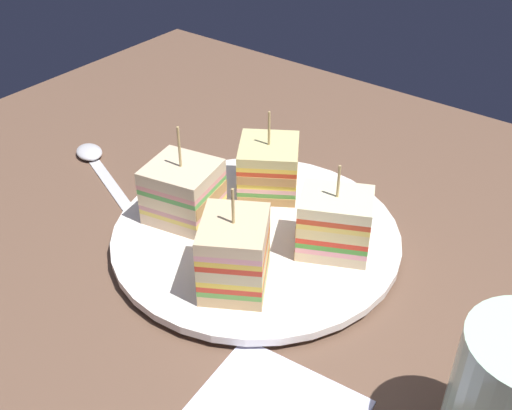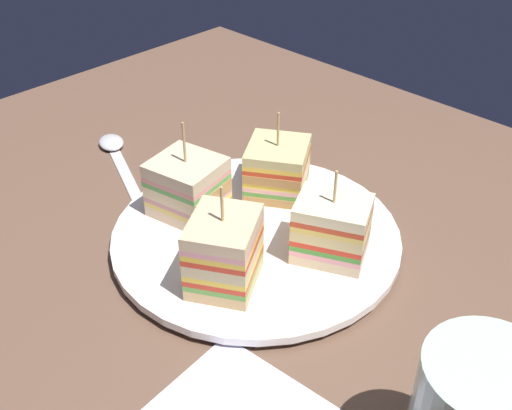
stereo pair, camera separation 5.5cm
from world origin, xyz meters
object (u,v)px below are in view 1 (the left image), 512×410
Objects in this scene: sandwich_wedge_2 at (234,254)px; spoon at (94,159)px; sandwich_wedge_0 at (269,167)px; sandwich_wedge_1 at (183,192)px; sandwich_wedge_3 at (334,223)px; plate at (256,236)px.

spoon is at bearing 44.28° from sandwich_wedge_2.
spoon is at bearing -105.95° from sandwich_wedge_0.
sandwich_wedge_1 is 1.10× the size of sandwich_wedge_3.
sandwich_wedge_0 is (3.30, -6.39, 3.11)cm from plate.
sandwich_wedge_2 reaches higher than spoon.
sandwich_wedge_2 is (-6.15, 13.00, 0.56)cm from sandwich_wedge_0.
sandwich_wedge_0 is 9.24cm from sandwich_wedge_1.
sandwich_wedge_2 reaches higher than sandwich_wedge_0.
sandwich_wedge_0 is 14.39cm from sandwich_wedge_2.
spoon is (23.32, -0.56, -0.43)cm from plate.
sandwich_wedge_1 is at bearing 34.87° from sandwich_wedge_2.
plate is 1.84× the size of spoon.
sandwich_wedge_1 reaches higher than plate.
plate is at bearing 5.88° from sandwich_wedge_1.
spoon is at bearing -22.78° from sandwich_wedge_3.
sandwich_wedge_2 is at bearing -172.95° from spoon.
sandwich_wedge_1 reaches higher than spoon.
sandwich_wedge_1 is (3.56, 8.53, 0.19)cm from sandwich_wedge_0.
sandwich_wedge_3 is (-6.87, -2.14, 3.34)cm from plate.
plate is 8.08cm from sandwich_wedge_2.
sandwich_wedge_3 is at bearing -162.71° from plate.
sandwich_wedge_0 reaches higher than spoon.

